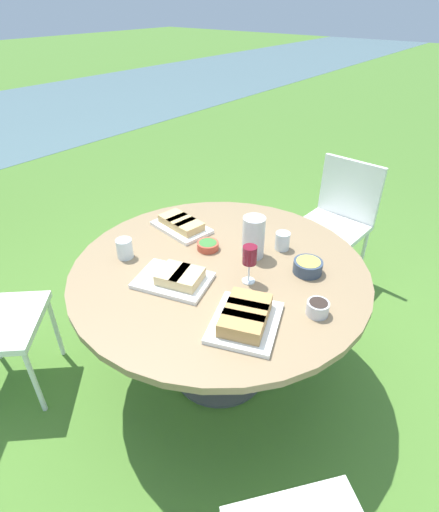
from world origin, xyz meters
TOP-DOWN VIEW (x-y plane):
  - ground_plane at (0.00, 0.00)m, footprint 40.00×40.00m
  - dining_table at (0.00, 0.00)m, footprint 1.43×1.43m
  - chair_far_back at (1.26, -0.08)m, footprint 0.45×0.46m
  - water_pitcher at (0.18, -0.07)m, footprint 0.12×0.11m
  - wine_glass at (-0.01, -0.18)m, footprint 0.06×0.06m
  - platter_bread_main at (0.15, 0.39)m, footprint 0.24×0.35m
  - platter_charcuterie at (-0.22, 0.07)m, footprint 0.32×0.38m
  - platter_sandwich_side at (-0.25, -0.33)m, footprint 0.38×0.35m
  - bowl_fries at (0.22, -0.35)m, footprint 0.14×0.14m
  - bowl_salad at (0.09, 0.14)m, footprint 0.11×0.11m
  - bowl_olives at (-0.02, -0.52)m, footprint 0.09×0.09m
  - cup_water_near at (0.33, -0.15)m, footprint 0.07×0.07m
  - cup_water_far at (-0.23, 0.42)m, footprint 0.08×0.08m

SIDE VIEW (x-z plane):
  - ground_plane at x=0.00m, z-range 0.00..0.00m
  - chair_far_back at x=1.26m, z-range 0.08..0.97m
  - dining_table at x=0.00m, z-range 0.27..1.00m
  - bowl_salad at x=0.09m, z-range 0.73..0.77m
  - platter_charcuterie at x=-0.22m, z-range 0.73..0.79m
  - platter_bread_main at x=0.15m, z-range 0.73..0.79m
  - bowl_olives at x=-0.02m, z-range 0.74..0.80m
  - bowl_fries at x=0.22m, z-range 0.74..0.80m
  - platter_sandwich_side at x=-0.25m, z-range 0.73..0.81m
  - cup_water_near at x=0.33m, z-range 0.73..0.82m
  - cup_water_far at x=-0.23m, z-range 0.73..0.83m
  - water_pitcher at x=0.18m, z-range 0.73..0.95m
  - wine_glass at x=-0.01m, z-range 0.77..0.96m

